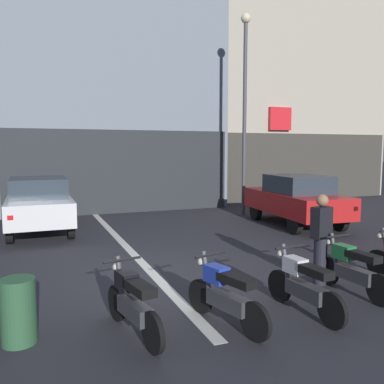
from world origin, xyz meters
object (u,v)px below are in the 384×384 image
Objects in this scene: street_lamp at (245,96)px; motorcycle_white_row_centre at (303,284)px; car_white_crossing_near at (39,203)px; person_by_motorcycles at (321,239)px; motorcycle_black_row_leftmost at (133,302)px; motorcycle_blue_row_left_mid at (225,294)px; car_red_parked_kerbside at (296,198)px; trash_bin at (18,311)px; motorcycle_green_row_right_mid at (352,268)px.

street_lamp reaches higher than motorcycle_white_row_centre.
person_by_motorcycles is (4.70, -6.88, -0.03)m from car_white_crossing_near.
motorcycle_black_row_leftmost is at bearing 174.59° from motorcycle_white_row_centre.
motorcycle_blue_row_left_mid and motorcycle_white_row_centre have the same top height.
car_red_parked_kerbside is (7.76, -1.87, 0.00)m from car_white_crossing_near.
person_by_motorcycles reaches higher than trash_bin.
motorcycle_black_row_leftmost is at bearing -126.80° from street_lamp.
street_lamp reaches higher than motorcycle_green_row_right_mid.
motorcycle_white_row_centre is 1.00× the size of motorcycle_green_row_right_mid.
motorcycle_blue_row_left_mid is at bearing -10.56° from trash_bin.
car_red_parked_kerbside is 4.98× the size of trash_bin.
motorcycle_blue_row_left_mid is at bearing -8.43° from motorcycle_black_row_leftmost.
motorcycle_green_row_right_mid is 5.25m from trash_bin.
street_lamp is 4.39× the size of motorcycle_green_row_right_mid.
person_by_motorcycles is (2.41, 0.95, 0.40)m from motorcycle_blue_row_left_mid.
street_lamp is at bearing 5.30° from car_white_crossing_near.
motorcycle_blue_row_left_mid is at bearing -132.54° from car_red_parked_kerbside.
street_lamp reaches higher than motorcycle_blue_row_left_mid.
street_lamp is at bearing 59.83° from motorcycle_blue_row_left_mid.
car_red_parked_kerbside is 0.58× the size of street_lamp.
person_by_motorcycles is at bearing 21.57° from motorcycle_blue_row_left_mid.
car_red_parked_kerbside is 2.53× the size of person_by_motorcycles.
motorcycle_green_row_right_mid is 1.00× the size of person_by_motorcycles.
motorcycle_blue_row_left_mid is 0.98× the size of person_by_motorcycles.
person_by_motorcycles is at bearing -108.56° from street_lamp.
street_lamp is 4.40× the size of motorcycle_white_row_centre.
motorcycle_green_row_right_mid is at bearing -106.23° from street_lamp.
motorcycle_black_row_leftmost is (-6.22, -8.31, -3.97)m from street_lamp.
car_white_crossing_near reaches higher than motorcycle_green_row_right_mid.
car_white_crossing_near reaches higher than trash_bin.
car_white_crossing_near is 2.48× the size of motorcycle_black_row_leftmost.
street_lamp reaches higher than car_white_crossing_near.
street_lamp is 4.44× the size of motorcycle_black_row_leftmost.
street_lamp is 11.11m from motorcycle_black_row_leftmost.
motorcycle_black_row_leftmost is 3.78m from person_by_motorcycles.
motorcycle_blue_row_left_mid is 0.98× the size of motorcycle_white_row_centre.
motorcycle_blue_row_left_mid is at bearing -73.67° from car_white_crossing_near.
car_white_crossing_near is 2.52× the size of motorcycle_blue_row_left_mid.
motorcycle_white_row_centre is at bearing -2.38° from motorcycle_blue_row_left_mid.
street_lamp is 4.51× the size of motorcycle_blue_row_left_mid.
trash_bin is (-2.69, 0.50, -0.03)m from motorcycle_blue_row_left_mid.
person_by_motorcycles reaches higher than motorcycle_green_row_right_mid.
motorcycle_white_row_centre is (-4.19, -6.01, -0.43)m from car_red_parked_kerbside.
motorcycle_blue_row_left_mid is 2.73m from trash_bin.
car_red_parked_kerbside is 2.53× the size of motorcycle_white_row_centre.
motorcycle_blue_row_left_mid is 1.28m from motorcycle_white_row_centre.
person_by_motorcycles is 1.96× the size of trash_bin.
motorcycle_white_row_centre is 1.33m from motorcycle_green_row_right_mid.
person_by_motorcycles is at bearing 11.69° from motorcycle_black_row_leftmost.
person_by_motorcycles reaches higher than motorcycle_black_row_leftmost.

